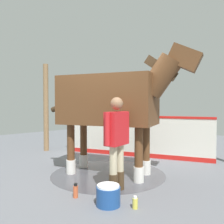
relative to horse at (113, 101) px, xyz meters
The scene contains 9 objects.
ground_plane 1.57m from the horse, 149.09° to the right, with size 16.00×16.00×0.02m, color slate.
wet_patch 1.54m from the horse, 155.73° to the right, with size 2.41×2.41×0.00m, color #4C4C54.
barrier_wall 2.10m from the horse, 117.57° to the left, with size 3.94×1.84×1.16m.
roof_post_far 3.33m from the horse, behind, with size 0.16×0.16×2.73m, color olive.
horse is the anchor object (origin of this frame).
handler 1.15m from the horse, 39.84° to the right, with size 0.32×0.64×1.60m.
wash_bucket 2.08m from the horse, 46.20° to the right, with size 0.36×0.36×0.31m.
bottle_shampoo 2.22m from the horse, 32.86° to the right, with size 0.08×0.08×0.18m.
bottle_spray 1.99m from the horse, 68.94° to the right, with size 0.08×0.08×0.23m.
Camera 1 is at (3.82, -3.35, 1.49)m, focal length 38.62 mm.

